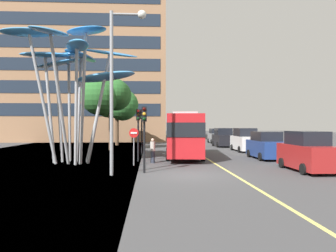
# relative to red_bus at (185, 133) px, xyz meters

# --- Properties ---
(ground) EXTENTS (120.00, 240.00, 0.10)m
(ground) POSITION_rel_red_bus_xyz_m (-1.52, -9.22, -2.00)
(ground) COLOR #424244
(red_bus) EXTENTS (3.42, 10.13, 3.58)m
(red_bus) POSITION_rel_red_bus_xyz_m (0.00, 0.00, 0.00)
(red_bus) COLOR red
(red_bus) RESTS_ON ground
(leaf_sculpture) EXTENTS (8.90, 8.40, 8.96)m
(leaf_sculpture) POSITION_rel_red_bus_xyz_m (-8.01, -3.57, 5.03)
(leaf_sculpture) COLOR #9EA0A5
(leaf_sculpture) RESTS_ON ground
(traffic_light_kerb_near) EXTENTS (0.28, 0.42, 3.57)m
(traffic_light_kerb_near) POSITION_rel_red_bus_xyz_m (-3.09, -8.40, 0.63)
(traffic_light_kerb_near) COLOR black
(traffic_light_kerb_near) RESTS_ON ground
(traffic_light_kerb_far) EXTENTS (0.28, 0.42, 3.70)m
(traffic_light_kerb_far) POSITION_rel_red_bus_xyz_m (-3.61, -2.87, 0.72)
(traffic_light_kerb_far) COLOR black
(traffic_light_kerb_far) RESTS_ON ground
(traffic_light_island_mid) EXTENTS (0.28, 0.42, 3.88)m
(traffic_light_island_mid) POSITION_rel_red_bus_xyz_m (-3.47, 1.59, 0.84)
(traffic_light_island_mid) COLOR black
(traffic_light_island_mid) RESTS_ON ground
(car_parked_near) EXTENTS (1.90, 4.45, 2.24)m
(car_parked_near) POSITION_rel_red_bus_xyz_m (5.99, -8.09, -0.91)
(car_parked_near) COLOR maroon
(car_parked_near) RESTS_ON ground
(car_parked_mid) EXTENTS (2.00, 4.43, 2.08)m
(car_parked_mid) POSITION_rel_red_bus_xyz_m (6.03, -1.58, -0.98)
(car_parked_mid) COLOR navy
(car_parked_mid) RESTS_ON ground
(car_parked_far) EXTENTS (2.03, 4.43, 2.26)m
(car_parked_far) POSITION_rel_red_bus_xyz_m (6.44, 5.37, -0.90)
(car_parked_far) COLOR silver
(car_parked_far) RESTS_ON ground
(car_side_street) EXTENTS (2.05, 4.31, 2.19)m
(car_side_street) POSITION_rel_red_bus_xyz_m (5.85, 12.27, -0.93)
(car_side_street) COLOR black
(car_side_street) RESTS_ON ground
(car_far_side) EXTENTS (1.96, 3.92, 2.05)m
(car_far_side) POSITION_rel_red_bus_xyz_m (6.54, 19.76, -0.99)
(car_far_side) COLOR gray
(car_far_side) RESTS_ON ground
(street_lamp) EXTENTS (1.87, 0.44, 8.50)m
(street_lamp) POSITION_rel_red_bus_xyz_m (-4.35, -9.04, 3.41)
(street_lamp) COLOR gray
(street_lamp) RESTS_ON ground
(tree_pavement_near) EXTENTS (4.97, 5.47, 7.65)m
(tree_pavement_near) POSITION_rel_red_bus_xyz_m (-7.07, 7.68, 3.72)
(tree_pavement_near) COLOR brown
(tree_pavement_near) RESTS_ON ground
(tree_pavement_far) EXTENTS (5.71, 4.98, 8.36)m
(tree_pavement_far) POSITION_rel_red_bus_xyz_m (-7.20, 15.60, 3.69)
(tree_pavement_far) COLOR brown
(tree_pavement_far) RESTS_ON ground
(pedestrian) EXTENTS (0.34, 0.34, 1.67)m
(pedestrian) POSITION_rel_red_bus_xyz_m (-2.60, -3.68, -1.12)
(pedestrian) COLOR #2D3342
(pedestrian) RESTS_ON ground
(no_entry_sign) EXTENTS (0.60, 0.12, 2.38)m
(no_entry_sign) POSITION_rel_red_bus_xyz_m (-3.81, -5.09, -0.37)
(no_entry_sign) COLOR gray
(no_entry_sign) RESTS_ON ground
(backdrop_building) EXTENTS (26.17, 14.35, 26.36)m
(backdrop_building) POSITION_rel_red_bus_xyz_m (-13.54, 29.36, 11.23)
(backdrop_building) COLOR #936B4C
(backdrop_building) RESTS_ON ground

